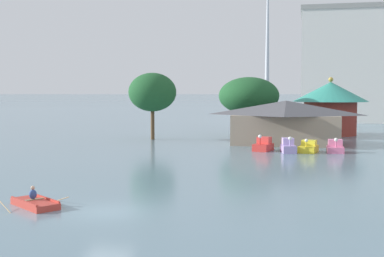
# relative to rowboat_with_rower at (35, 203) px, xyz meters

# --- Properties ---
(ground_plane) EXTENTS (2000.00, 2000.00, 0.00)m
(ground_plane) POSITION_rel_rowboat_with_rower_xyz_m (4.37, -0.26, -0.21)
(ground_plane) COLOR slate
(rowboat_with_rower) EXTENTS (3.51, 3.74, 1.28)m
(rowboat_with_rower) POSITION_rel_rowboat_with_rower_xyz_m (0.00, 0.00, 0.00)
(rowboat_with_rower) COLOR #B7382D
(rowboat_with_rower) RESTS_ON ground
(pedal_boat_red) EXTENTS (2.21, 2.80, 1.81)m
(pedal_boat_red) POSITION_rel_rowboat_with_rower_xyz_m (10.21, 29.62, 0.38)
(pedal_boat_red) COLOR red
(pedal_boat_red) RESTS_ON ground
(pedal_boat_lavender) EXTENTS (1.81, 2.82, 1.75)m
(pedal_boat_lavender) POSITION_rel_rowboat_with_rower_xyz_m (12.85, 28.66, 0.39)
(pedal_boat_lavender) COLOR #B299D8
(pedal_boat_lavender) RESTS_ON ground
(pedal_boat_yellow) EXTENTS (2.20, 3.00, 1.51)m
(pedal_boat_yellow) POSITION_rel_rowboat_with_rower_xyz_m (14.91, 29.25, 0.29)
(pedal_boat_yellow) COLOR yellow
(pedal_boat_yellow) RESTS_ON ground
(pedal_boat_pink) EXTENTS (1.69, 2.25, 1.61)m
(pedal_boat_pink) POSITION_rel_rowboat_with_rower_xyz_m (17.63, 29.62, 0.33)
(pedal_boat_pink) COLOR pink
(pedal_boat_pink) RESTS_ON ground
(boathouse) EXTENTS (13.47, 8.13, 5.24)m
(boathouse) POSITION_rel_rowboat_with_rower_xyz_m (12.27, 37.13, 2.54)
(boathouse) COLOR gray
(boathouse) RESTS_ON ground
(green_roof_pavilion) EXTENTS (10.79, 10.79, 8.39)m
(green_roof_pavilion) POSITION_rel_rowboat_with_rower_xyz_m (18.08, 52.00, 4.32)
(green_roof_pavilion) COLOR #993328
(green_roof_pavilion) RESTS_ON ground
(shoreline_tree_tall_left) EXTENTS (6.28, 6.28, 8.77)m
(shoreline_tree_tall_left) POSITION_rel_rowboat_with_rower_xyz_m (-5.09, 39.39, 6.01)
(shoreline_tree_tall_left) COLOR brown
(shoreline_tree_tall_left) RESTS_ON ground
(shoreline_tree_mid) EXTENTS (8.45, 8.45, 8.33)m
(shoreline_tree_mid) POSITION_rel_rowboat_with_rower_xyz_m (6.78, 46.72, 5.50)
(shoreline_tree_mid) COLOR brown
(shoreline_tree_mid) RESTS_ON ground
(background_building_block) EXTENTS (25.86, 13.85, 23.53)m
(background_building_block) POSITION_rel_rowboat_with_rower_xyz_m (26.28, 87.45, 11.57)
(background_building_block) COLOR silver
(background_building_block) RESTS_ON ground
(distant_broadcast_tower) EXTENTS (6.54, 6.54, 169.26)m
(distant_broadcast_tower) POSITION_rel_rowboat_with_rower_xyz_m (-16.73, 405.10, 76.24)
(distant_broadcast_tower) COLOR #B7BCC6
(distant_broadcast_tower) RESTS_ON ground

